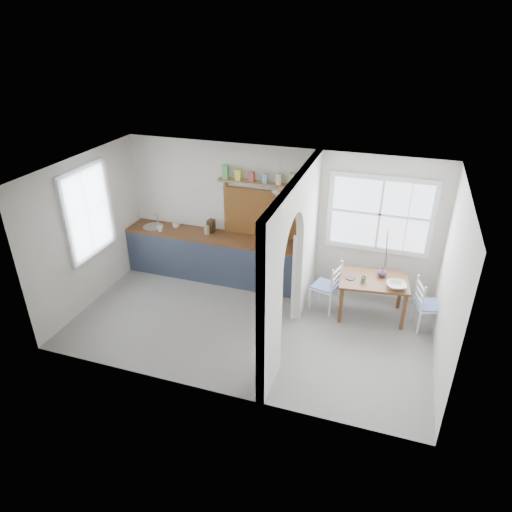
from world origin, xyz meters
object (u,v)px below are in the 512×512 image
(chair_right, at_px, (429,305))
(kettle, at_px, (281,241))
(chair_left, at_px, (325,286))
(vase, at_px, (382,272))
(dining_table, at_px, (371,297))

(chair_right, relative_size, kettle, 3.97)
(chair_left, distance_m, vase, 0.97)
(kettle, bearing_deg, vase, 13.41)
(chair_right, height_order, kettle, kettle)
(chair_right, distance_m, kettle, 2.68)
(chair_right, height_order, vase, chair_right)
(chair_left, relative_size, kettle, 4.04)
(kettle, bearing_deg, dining_table, 8.12)
(vase, bearing_deg, dining_table, -127.48)
(chair_right, xyz_separation_m, vase, (-0.79, 0.24, 0.34))
(kettle, height_order, vase, kettle)
(chair_left, relative_size, vase, 5.56)
(chair_right, xyz_separation_m, kettle, (-2.59, 0.38, 0.57))
(kettle, relative_size, vase, 1.38)
(chair_left, distance_m, chair_right, 1.69)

